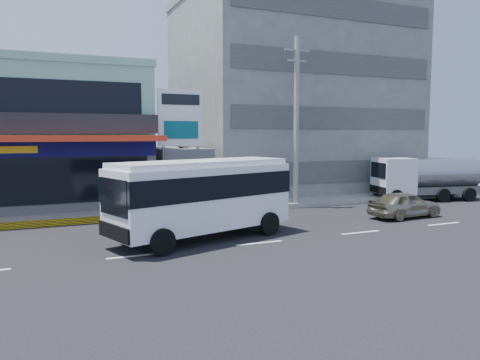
% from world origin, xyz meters
% --- Properties ---
extents(ground, '(120.00, 120.00, 0.00)m').
position_xyz_m(ground, '(0.00, 0.00, 0.00)').
color(ground, black).
rests_on(ground, ground).
extents(sidewalk, '(70.00, 5.00, 0.30)m').
position_xyz_m(sidewalk, '(5.00, 9.50, 0.15)').
color(sidewalk, gray).
rests_on(sidewalk, ground).
extents(shop_building, '(12.40, 11.70, 8.00)m').
position_xyz_m(shop_building, '(-8.00, 13.95, 4.00)').
color(shop_building, '#48484D').
rests_on(shop_building, ground).
extents(concrete_building, '(16.00, 12.00, 14.00)m').
position_xyz_m(concrete_building, '(10.00, 15.00, 7.00)').
color(concrete_building, gray).
rests_on(concrete_building, ground).
extents(gap_structure, '(3.00, 6.00, 3.50)m').
position_xyz_m(gap_structure, '(0.00, 12.00, 1.75)').
color(gap_structure, '#48484D').
rests_on(gap_structure, ground).
extents(satellite_dish, '(1.50, 1.50, 0.15)m').
position_xyz_m(satellite_dish, '(0.00, 11.00, 3.58)').
color(satellite_dish, slate).
rests_on(satellite_dish, gap_structure).
extents(billboard, '(2.60, 0.18, 6.90)m').
position_xyz_m(billboard, '(-0.50, 9.20, 4.93)').
color(billboard, gray).
rests_on(billboard, ground).
extents(utility_pole_near, '(1.60, 0.30, 10.00)m').
position_xyz_m(utility_pole_near, '(6.00, 7.40, 5.15)').
color(utility_pole_near, '#999993').
rests_on(utility_pole_near, ground).
extents(minibus, '(8.24, 4.67, 3.28)m').
position_xyz_m(minibus, '(-1.87, 1.62, 1.96)').
color(minibus, white).
rests_on(minibus, ground).
extents(sedan, '(4.19, 1.92, 1.39)m').
position_xyz_m(sedan, '(9.53, 2.17, 0.70)').
color(sedan, tan).
rests_on(sedan, ground).
extents(tanker_truck, '(7.44, 3.53, 2.82)m').
position_xyz_m(tanker_truck, '(15.24, 6.56, 1.51)').
color(tanker_truck, white).
rests_on(tanker_truck, ground).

